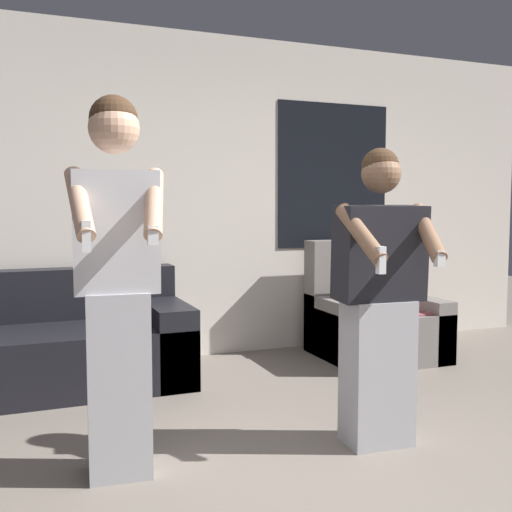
# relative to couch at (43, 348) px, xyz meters

# --- Properties ---
(ground_plane) EXTENTS (14.00, 14.00, 0.00)m
(ground_plane) POSITION_rel_couch_xyz_m (1.23, -2.34, -0.28)
(ground_plane) COLOR slate
(wall_back) EXTENTS (6.84, 0.07, 2.70)m
(wall_back) POSITION_rel_couch_xyz_m (1.25, 0.49, 1.07)
(wall_back) COLOR silver
(wall_back) RESTS_ON ground_plane
(couch) EXTENTS (1.99, 0.92, 0.81)m
(couch) POSITION_rel_couch_xyz_m (0.00, 0.00, 0.00)
(couch) COLOR black
(couch) RESTS_ON ground_plane
(armchair) EXTENTS (0.92, 0.91, 0.98)m
(armchair) POSITION_rel_couch_xyz_m (2.64, -0.08, 0.03)
(armchair) COLOR slate
(armchair) RESTS_ON ground_plane
(person_left) EXTENTS (0.45, 0.49, 1.78)m
(person_left) POSITION_rel_couch_xyz_m (0.28, -1.59, 0.64)
(person_left) COLOR #B2B2B7
(person_left) RESTS_ON ground_plane
(person_right) EXTENTS (0.52, 0.48, 1.58)m
(person_right) POSITION_rel_couch_xyz_m (1.62, -1.72, 0.50)
(person_right) COLOR #B2B2B7
(person_right) RESTS_ON ground_plane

